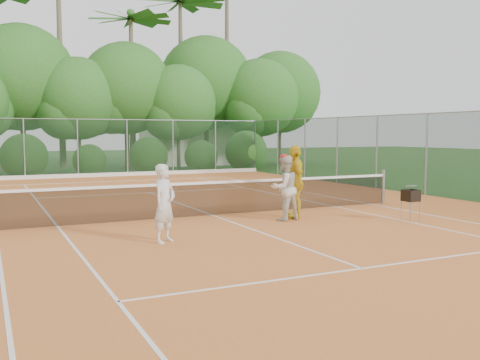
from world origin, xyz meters
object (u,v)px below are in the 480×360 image
player_yellow (295,182)px  ball_hopper (411,196)px  player_white (165,203)px  player_center_grp (284,188)px

player_yellow → ball_hopper: bearing=71.8°
player_white → ball_hopper: (6.60, -0.12, -0.17)m
player_white → player_yellow: player_yellow is taller
player_white → player_center_grp: player_center_grp is taller
player_white → player_center_grp: bearing=-16.0°
player_center_grp → player_yellow: size_ratio=0.89×
player_white → player_yellow: 4.48m
player_yellow → ball_hopper: player_yellow is taller
player_yellow → player_center_grp: bearing=-44.0°
player_white → ball_hopper: player_white is taller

